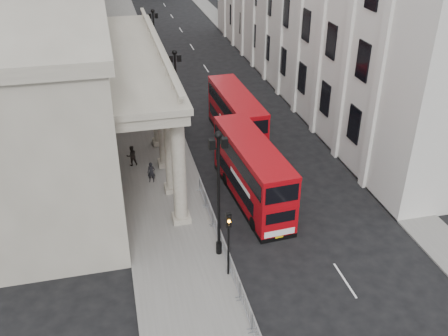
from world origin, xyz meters
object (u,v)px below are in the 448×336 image
at_px(lamp_post_mid, 176,91).
at_px(traffic_light, 229,233).
at_px(pedestrian_b, 132,156).
at_px(bus_near, 252,171).
at_px(pedestrian_c, 156,118).
at_px(bus_far, 236,116).
at_px(pedestrian_a, 151,172).
at_px(lamp_post_south, 219,187).
at_px(lamp_post_north, 155,41).

bearing_deg(lamp_post_mid, traffic_light, -89.68).
xyz_separation_m(lamp_post_mid, pedestrian_b, (-4.36, -3.41, -3.93)).
xyz_separation_m(traffic_light, bus_near, (3.62, 7.65, -0.73)).
distance_m(bus_near, pedestrian_c, 15.10).
distance_m(bus_near, bus_far, 9.78).
bearing_deg(bus_far, traffic_light, -108.10).
bearing_deg(traffic_light, pedestrian_b, 106.97).
relative_size(traffic_light, pedestrian_a, 2.64).
xyz_separation_m(bus_far, pedestrian_c, (-6.61, 4.40, -1.39)).
bearing_deg(lamp_post_mid, pedestrian_a, -115.83).
xyz_separation_m(traffic_light, bus_far, (4.98, 17.34, -0.78)).
bearing_deg(pedestrian_c, lamp_post_mid, -81.14).
bearing_deg(pedestrian_b, bus_near, 126.99).
xyz_separation_m(lamp_post_south, pedestrian_c, (-1.53, 19.72, -3.97)).
height_order(lamp_post_north, bus_near, lamp_post_north).
relative_size(bus_near, bus_far, 1.03).
height_order(pedestrian_a, pedestrian_c, pedestrian_c).
relative_size(lamp_post_mid, lamp_post_north, 1.00).
distance_m(lamp_post_mid, pedestrian_a, 8.15).
bearing_deg(lamp_post_south, lamp_post_north, 90.00).
bearing_deg(pedestrian_a, traffic_light, -60.98).
bearing_deg(pedestrian_c, pedestrian_b, -125.13).
relative_size(lamp_post_south, pedestrian_c, 5.09).
relative_size(lamp_post_mid, pedestrian_c, 5.09).
distance_m(lamp_post_south, pedestrian_c, 20.17).
relative_size(lamp_post_north, bus_far, 0.80).
distance_m(pedestrian_b, pedestrian_c, 7.67).
xyz_separation_m(lamp_post_north, bus_far, (5.08, -16.68, -2.58)).
bearing_deg(lamp_post_south, traffic_light, -87.16).
bearing_deg(pedestrian_b, bus_far, -176.15).
bearing_deg(lamp_post_mid, bus_near, -70.26).
bearing_deg(pedestrian_c, traffic_light, -99.19).
bearing_deg(bus_near, lamp_post_south, -127.34).
height_order(pedestrian_b, pedestrian_c, pedestrian_b).
bearing_deg(lamp_post_mid, pedestrian_c, 112.33).
relative_size(lamp_post_south, lamp_post_north, 1.00).
xyz_separation_m(lamp_post_south, pedestrian_a, (-3.10, 9.59, -3.98)).
bearing_deg(pedestrian_c, pedestrian_a, -112.31).
distance_m(lamp_post_south, pedestrian_b, 13.89).
xyz_separation_m(lamp_post_mid, traffic_light, (0.10, -18.02, -1.80)).
bearing_deg(pedestrian_a, pedestrian_c, 94.76).
distance_m(lamp_post_north, bus_near, 26.75).
distance_m(lamp_post_mid, bus_far, 5.74).
bearing_deg(traffic_light, bus_far, 73.97).
relative_size(lamp_post_mid, pedestrian_a, 5.12).
relative_size(traffic_light, pedestrian_b, 2.49).
height_order(lamp_post_mid, bus_far, lamp_post_mid).
distance_m(traffic_light, bus_near, 8.50).
bearing_deg(pedestrian_b, traffic_light, 94.70).
relative_size(bus_far, pedestrian_c, 6.37).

